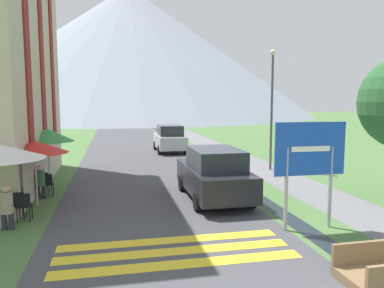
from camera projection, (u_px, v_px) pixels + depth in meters
name	position (u px, v px, depth m)	size (l,w,h in m)	color
ground_plane	(173.00, 153.00, 24.67)	(160.00, 160.00, 0.00)	#476B38
road	(129.00, 139.00, 33.87)	(6.40, 60.00, 0.01)	#424247
footpath	(194.00, 137.00, 35.12)	(2.20, 60.00, 0.01)	slate
drainage_channel	(169.00, 138.00, 34.63)	(0.60, 60.00, 0.00)	black
crosswalk_marking	(175.00, 251.00, 8.64)	(5.44, 1.84, 0.01)	yellow
mountain_distant	(129.00, 52.00, 84.07)	(80.82, 80.82, 28.51)	gray
road_sign	(310.00, 158.00, 9.96)	(2.02, 0.11, 2.91)	#9E9EA3
parked_car_near	(214.00, 174.00, 13.14)	(1.98, 4.44, 1.82)	black
parked_car_far	(170.00, 138.00, 25.34)	(1.89, 4.10, 1.82)	#B2B2B7
cafe_chair_near_left	(18.00, 203.00, 10.84)	(0.40, 0.40, 0.85)	black
cafe_chair_near_right	(24.00, 204.00, 10.72)	(0.40, 0.40, 0.85)	black
cafe_chair_middle	(22.00, 191.00, 12.27)	(0.40, 0.40, 0.85)	black
cafe_chair_far_right	(43.00, 181.00, 13.74)	(0.40, 0.40, 0.85)	black
cafe_chair_far_left	(47.00, 183.00, 13.49)	(0.40, 0.40, 0.85)	black
cafe_umbrella_middle_red	(35.00, 147.00, 12.18)	(2.13, 2.13, 2.16)	#B7B2A8
cafe_umbrella_rear_green	(48.00, 135.00, 14.83)	(2.04, 2.04, 2.36)	#B7B2A8
person_seated_near	(7.00, 205.00, 10.02)	(0.32, 0.32, 1.25)	#282833
person_standing_terrace	(17.00, 182.00, 11.22)	(0.32, 0.32, 1.78)	#282833
person_seated_far	(40.00, 180.00, 13.26)	(0.32, 0.32, 1.21)	#282833
streetlamp	(272.00, 101.00, 18.48)	(0.28, 0.28, 5.94)	#515156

